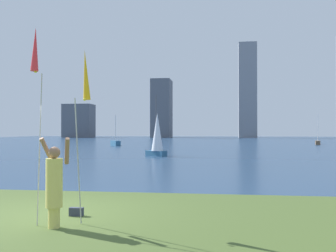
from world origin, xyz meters
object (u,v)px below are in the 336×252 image
bag (76,212)px  sailboat_2 (115,143)px  kite_flag_left (35,57)px  kite_flag_right (85,79)px  person (54,183)px  sailboat_3 (157,135)px  sailboat_0 (318,142)px

bag → sailboat_2: size_ratio=0.08×
kite_flag_left → kite_flag_right: bearing=37.1°
person → sailboat_2: size_ratio=0.46×
kite_flag_left → sailboat_2: (-9.75, 41.93, -3.14)m
bag → sailboat_3: size_ratio=0.07×
kite_flag_left → sailboat_2: bearing=103.1°
person → sailboat_2: sailboat_2 is taller
kite_flag_left → sailboat_3: (-1.07, 22.29, -1.87)m
kite_flag_right → sailboat_2: sailboat_2 is taller
sailboat_2 → sailboat_3: size_ratio=0.84×
kite_flag_right → bag: kite_flag_right is taller
bag → sailboat_0: size_ratio=0.08×
kite_flag_left → sailboat_3: size_ratio=0.86×
sailboat_3 → bag: bearing=-85.9°
kite_flag_left → bag: bearing=67.5°
sailboat_3 → kite_flag_right: bearing=-84.9°
kite_flag_left → sailboat_2: 43.17m
kite_flag_left → bag: kite_flag_left is taller
kite_flag_right → sailboat_0: (16.41, 48.35, -2.78)m
kite_flag_right → kite_flag_left: bearing=-142.9°
person → sailboat_3: (-1.49, 22.30, 0.72)m
sailboat_0 → sailboat_3: bearing=-124.5°
kite_flag_right → sailboat_3: 21.78m
kite_flag_left → sailboat_2: kite_flag_left is taller
person → kite_flag_left: size_ratio=0.45×
bag → sailboat_3: bearing=94.1°
sailboat_0 → sailboat_3: 32.41m
kite_flag_right → sailboat_2: bearing=104.4°
sailboat_2 → sailboat_0: bearing=14.6°
person → bag: 1.38m
person → kite_flag_right: (0.42, 0.65, 2.19)m
sailboat_0 → sailboat_2: sailboat_0 is taller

